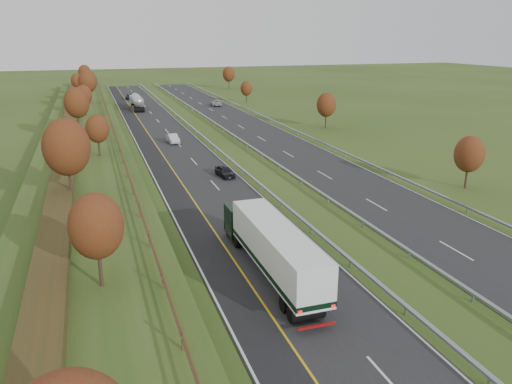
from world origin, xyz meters
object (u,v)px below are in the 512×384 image
at_px(car_dark_near, 225,171).
at_px(car_small_far, 129,97).
at_px(car_oncoming, 216,103).
at_px(car_silver_mid, 173,138).
at_px(box_lorry, 271,246).
at_px(road_tanker, 137,101).

bearing_deg(car_dark_near, car_small_far, 86.37).
bearing_deg(car_oncoming, car_small_far, -41.03).
bearing_deg(car_dark_near, car_silver_mid, 90.32).
height_order(car_silver_mid, car_small_far, car_silver_mid).
xyz_separation_m(box_lorry, car_oncoming, (18.37, 89.65, -1.60)).
bearing_deg(box_lorry, car_silver_mid, 88.84).
bearing_deg(car_oncoming, box_lorry, 83.84).
distance_m(car_dark_near, car_silver_mid, 22.26).
relative_size(car_dark_near, car_oncoming, 0.79).
relative_size(box_lorry, road_tanker, 1.45).
bearing_deg(car_oncoming, road_tanker, 5.94).
bearing_deg(car_silver_mid, car_small_far, 88.95).
distance_m(road_tanker, car_dark_near, 63.02).
bearing_deg(car_silver_mid, box_lorry, -93.85).
xyz_separation_m(box_lorry, car_silver_mid, (0.99, 48.72, -1.59)).
height_order(car_dark_near, car_small_far, car_dark_near).
bearing_deg(box_lorry, road_tanker, 90.42).
height_order(car_dark_near, car_oncoming, car_oncoming).
bearing_deg(car_dark_near, car_oncoming, 70.20).
xyz_separation_m(road_tanker, car_silver_mid, (1.64, -40.76, -1.12)).
distance_m(box_lorry, road_tanker, 89.48).
xyz_separation_m(road_tanker, car_small_far, (-0.10, 20.30, -1.17)).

